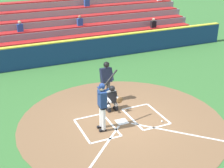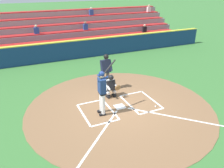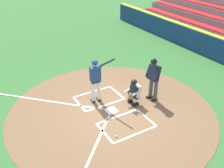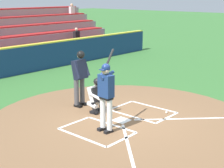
{
  "view_description": "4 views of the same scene",
  "coord_description": "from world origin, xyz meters",
  "px_view_note": "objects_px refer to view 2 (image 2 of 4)",
  "views": [
    {
      "loc": [
        4.79,
        9.73,
        6.33
      ],
      "look_at": [
        -0.07,
        -1.11,
        1.16
      ],
      "focal_mm": 51.54,
      "sensor_mm": 36.0,
      "label": 1
    },
    {
      "loc": [
        3.79,
        7.61,
        4.94
      ],
      "look_at": [
        0.15,
        -0.5,
        0.92
      ],
      "focal_mm": 36.02,
      "sensor_mm": 36.0,
      "label": 2
    },
    {
      "loc": [
        -7.19,
        4.23,
        5.87
      ],
      "look_at": [
        0.1,
        -0.08,
        1.13
      ],
      "focal_mm": 41.63,
      "sensor_mm": 36.0,
      "label": 3
    },
    {
      "loc": [
        7.25,
        5.98,
        3.59
      ],
      "look_at": [
        -0.13,
        -0.49,
        1.0
      ],
      "focal_mm": 54.59,
      "sensor_mm": 36.0,
      "label": 4
    }
  ],
  "objects_px": {
    "batter": "(102,90)",
    "plate_umpire": "(106,69)",
    "baseball": "(155,106)",
    "catcher": "(111,86)"
  },
  "relations": [
    {
      "from": "plate_umpire",
      "to": "baseball",
      "type": "xyz_separation_m",
      "value": [
        -1.27,
        2.53,
        -1.04
      ]
    },
    {
      "from": "catcher",
      "to": "baseball",
      "type": "bearing_deg",
      "value": 129.2
    },
    {
      "from": "plate_umpire",
      "to": "baseball",
      "type": "relative_size",
      "value": 25.2
    },
    {
      "from": "plate_umpire",
      "to": "baseball",
      "type": "height_order",
      "value": "plate_umpire"
    },
    {
      "from": "catcher",
      "to": "baseball",
      "type": "relative_size",
      "value": 15.27
    },
    {
      "from": "batter",
      "to": "plate_umpire",
      "type": "height_order",
      "value": "batter"
    },
    {
      "from": "catcher",
      "to": "plate_umpire",
      "type": "distance_m",
      "value": 0.99
    },
    {
      "from": "batter",
      "to": "baseball",
      "type": "bearing_deg",
      "value": 168.57
    },
    {
      "from": "batter",
      "to": "plate_umpire",
      "type": "distance_m",
      "value": 2.31
    },
    {
      "from": "batter",
      "to": "baseball",
      "type": "distance_m",
      "value": 2.57
    }
  ]
}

